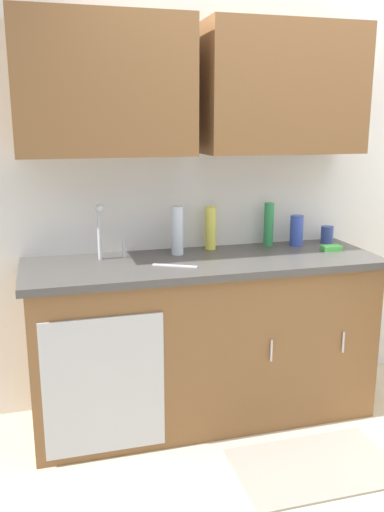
{
  "coord_description": "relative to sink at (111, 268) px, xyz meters",
  "views": [
    {
      "loc": [
        -1.39,
        -2.09,
        1.67
      ],
      "look_at": [
        -0.66,
        0.55,
        1.0
      ],
      "focal_mm": 38.33,
      "sensor_mm": 36.0,
      "label": 1
    }
  ],
  "objects": [
    {
      "name": "cup_by_sink",
      "position": [
        1.37,
        0.18,
        0.07
      ],
      "size": [
        0.08,
        0.08,
        0.11
      ],
      "primitive_type": "cylinder",
      "color": "#33478C",
      "rests_on": "countertop"
    },
    {
      "name": "bottle_cleaner_spray",
      "position": [
        0.99,
        0.21,
        0.15
      ],
      "size": [
        0.06,
        0.06,
        0.26
      ],
      "primitive_type": "cylinder",
      "color": "#2D8C4C",
      "rests_on": "countertop"
    },
    {
      "name": "floor_mat",
      "position": [
        0.9,
        -0.66,
        -0.92
      ],
      "size": [
        0.8,
        0.5,
        0.01
      ],
      "primitive_type": "cube",
      "color": "gray",
      "rests_on": "ground"
    },
    {
      "name": "counter_cabinet",
      "position": [
        0.51,
        -0.01,
        -0.48
      ],
      "size": [
        1.9,
        0.62,
        0.9
      ],
      "color": "brown",
      "rests_on": "ground"
    },
    {
      "name": "countertop",
      "position": [
        0.51,
        -0.01,
        -0.01
      ],
      "size": [
        1.96,
        0.66,
        0.04
      ],
      "primitive_type": "cube",
      "color": "#474442",
      "rests_on": "counter_cabinet"
    },
    {
      "name": "sink",
      "position": [
        0.0,
        0.0,
        0.0
      ],
      "size": [
        0.5,
        0.36,
        0.35
      ],
      "color": "#B7BABF",
      "rests_on": "counter_cabinet"
    },
    {
      "name": "sponge",
      "position": [
        1.29,
        -0.01,
        0.03
      ],
      "size": [
        0.11,
        0.07,
        0.03
      ],
      "primitive_type": "cube",
      "color": "#4CBF4C",
      "rests_on": "countertop"
    },
    {
      "name": "bottle_water_short",
      "position": [
        0.62,
        0.21,
        0.14
      ],
      "size": [
        0.06,
        0.06,
        0.25
      ],
      "primitive_type": "cylinder",
      "color": "#D8D14C",
      "rests_on": "countertop"
    },
    {
      "name": "bottle_dish_liquid",
      "position": [
        1.15,
        0.17,
        0.11
      ],
      "size": [
        0.08,
        0.08,
        0.19
      ],
      "primitive_type": "cylinder",
      "color": "#334CB2",
      "rests_on": "countertop"
    },
    {
      "name": "kitchen_wall_with_uppers",
      "position": [
        0.92,
        0.29,
        0.55
      ],
      "size": [
        4.8,
        0.44,
        2.7
      ],
      "color": "silver",
      "rests_on": "ground"
    },
    {
      "name": "knife_on_counter",
      "position": [
        0.32,
        -0.11,
        0.02
      ],
      "size": [
        0.22,
        0.13,
        0.01
      ],
      "primitive_type": "cube",
      "rotation": [
        0.0,
        0.0,
        5.8
      ],
      "color": "silver",
      "rests_on": "countertop"
    },
    {
      "name": "ground_plane",
      "position": [
        1.06,
        -0.71,
        -0.93
      ],
      "size": [
        9.0,
        9.0,
        0.0
      ],
      "primitive_type": "plane",
      "color": "beige"
    },
    {
      "name": "bottle_soap",
      "position": [
        0.4,
        0.14,
        0.15
      ],
      "size": [
        0.07,
        0.07,
        0.28
      ],
      "primitive_type": "cylinder",
      "color": "silver",
      "rests_on": "countertop"
    }
  ]
}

